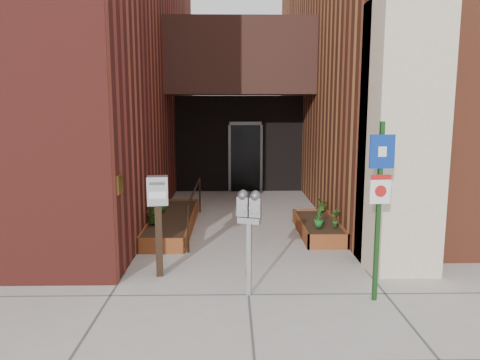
{
  "coord_description": "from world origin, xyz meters",
  "views": [
    {
      "loc": [
        -0.24,
        -7.42,
        2.73
      ],
      "look_at": [
        -0.07,
        1.8,
        1.24
      ],
      "focal_mm": 35.0,
      "sensor_mm": 36.0,
      "label": 1
    }
  ],
  "objects": [
    {
      "name": "payment_dropbox",
      "position": [
        -1.4,
        -0.2,
        1.17
      ],
      "size": [
        0.35,
        0.28,
        1.63
      ],
      "color": "black",
      "rests_on": "ground"
    },
    {
      "name": "architecture",
      "position": [
        -0.18,
        6.89,
        4.98
      ],
      "size": [
        20.0,
        14.6,
        10.0
      ],
      "color": "maroon",
      "rests_on": "ground"
    },
    {
      "name": "shrub_right_b",
      "position": [
        1.85,
        1.67,
        0.49
      ],
      "size": [
        0.2,
        0.2,
        0.38
      ],
      "primitive_type": "imported",
      "rotation": [
        0.0,
        0.0,
        3.12
      ],
      "color": "#1D5F1B",
      "rests_on": "planter_right"
    },
    {
      "name": "shrub_left_d",
      "position": [
        -1.85,
        3.81,
        0.5
      ],
      "size": [
        0.3,
        0.3,
        0.41
      ],
      "primitive_type": "imported",
      "rotation": [
        0.0,
        0.0,
        5.47
      ],
      "color": "#285C1A",
      "rests_on": "planter_left"
    },
    {
      "name": "shrub_right_a",
      "position": [
        1.51,
        1.68,
        0.48
      ],
      "size": [
        0.25,
        0.25,
        0.36
      ],
      "primitive_type": "imported",
      "rotation": [
        0.0,
        0.0,
        1.3
      ],
      "color": "#1C6221",
      "rests_on": "planter_right"
    },
    {
      "name": "planter_left",
      "position": [
        -1.55,
        2.7,
        0.13
      ],
      "size": [
        0.9,
        3.6,
        0.3
      ],
      "color": "brown",
      "rests_on": "ground"
    },
    {
      "name": "shrub_left_b",
      "position": [
        -1.78,
        1.94,
        0.48
      ],
      "size": [
        0.28,
        0.28,
        0.36
      ],
      "primitive_type": "imported",
      "rotation": [
        0.0,
        0.0,
        2.4
      ],
      "color": "#245016",
      "rests_on": "planter_left"
    },
    {
      "name": "shrub_right_c",
      "position": [
        1.85,
        3.1,
        0.45
      ],
      "size": [
        0.29,
        0.29,
        0.31
      ],
      "primitive_type": "imported",
      "rotation": [
        0.0,
        0.0,
        4.65
      ],
      "color": "#275518",
      "rests_on": "planter_right"
    },
    {
      "name": "ground",
      "position": [
        0.0,
        0.0,
        0.0
      ],
      "size": [
        80.0,
        80.0,
        0.0
      ],
      "primitive_type": "plane",
      "color": "#9E9991",
      "rests_on": "ground"
    },
    {
      "name": "handrail",
      "position": [
        -1.05,
        2.65,
        0.75
      ],
      "size": [
        0.04,
        3.34,
        0.9
      ],
      "color": "black",
      "rests_on": "ground"
    },
    {
      "name": "shrub_left_c",
      "position": [
        -1.85,
        3.16,
        0.47
      ],
      "size": [
        0.23,
        0.23,
        0.34
      ],
      "primitive_type": "imported",
      "rotation": [
        0.0,
        0.0,
        3.4
      ],
      "color": "#1D5F1B",
      "rests_on": "planter_left"
    },
    {
      "name": "sign_post",
      "position": [
        1.77,
        -1.22,
        1.54
      ],
      "size": [
        0.34,
        0.09,
        2.51
      ],
      "color": "#163C16",
      "rests_on": "ground"
    },
    {
      "name": "shrub_left_a",
      "position": [
        -1.85,
        2.04,
        0.5
      ],
      "size": [
        0.5,
        0.5,
        0.4
      ],
      "primitive_type": "imported",
      "rotation": [
        0.0,
        0.0,
        0.59
      ],
      "color": "#204F16",
      "rests_on": "planter_left"
    },
    {
      "name": "planter_right",
      "position": [
        1.6,
        2.2,
        0.13
      ],
      "size": [
        0.8,
        2.2,
        0.3
      ],
      "color": "brown",
      "rests_on": "ground"
    },
    {
      "name": "parking_meter",
      "position": [
        0.01,
        -1.0,
        1.2
      ],
      "size": [
        0.36,
        0.22,
        1.55
      ],
      "color": "gray",
      "rests_on": "ground"
    }
  ]
}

